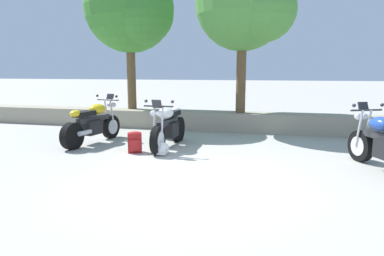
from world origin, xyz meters
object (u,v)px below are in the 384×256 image
at_px(motorcycle_yellow_near_left, 93,124).
at_px(leafy_tree_mid_left, 247,5).
at_px(motorcycle_white_centre, 168,127).
at_px(rider_backpack, 135,142).
at_px(leafy_tree_far_left, 132,9).
at_px(rider_helmet, 163,149).

height_order(motorcycle_yellow_near_left, leafy_tree_mid_left, leafy_tree_mid_left).
height_order(motorcycle_white_centre, rider_backpack, motorcycle_white_centre).
distance_m(motorcycle_yellow_near_left, motorcycle_white_centre, 1.93).
height_order(motorcycle_white_centre, leafy_tree_mid_left, leafy_tree_mid_left).
height_order(motorcycle_yellow_near_left, leafy_tree_far_left, leafy_tree_far_left).
bearing_deg(leafy_tree_far_left, motorcycle_yellow_near_left, -88.39).
bearing_deg(motorcycle_white_centre, motorcycle_yellow_near_left, 179.95).
bearing_deg(motorcycle_yellow_near_left, leafy_tree_mid_left, 36.30).
xyz_separation_m(rider_backpack, rider_helmet, (0.67, -0.10, -0.11)).
bearing_deg(leafy_tree_far_left, rider_helmet, -58.88).
bearing_deg(rider_helmet, motorcycle_yellow_near_left, 159.40).
height_order(rider_helmet, leafy_tree_mid_left, leafy_tree_mid_left).
height_order(rider_backpack, leafy_tree_far_left, leafy_tree_far_left).
height_order(leafy_tree_far_left, leafy_tree_mid_left, leafy_tree_far_left).
bearing_deg(rider_helmet, leafy_tree_mid_left, 66.94).
relative_size(rider_helmet, leafy_tree_mid_left, 0.06).
xyz_separation_m(motorcycle_white_centre, leafy_tree_mid_left, (1.53, 2.54, 3.11)).
relative_size(motorcycle_yellow_near_left, leafy_tree_far_left, 0.45).
bearing_deg(rider_backpack, motorcycle_yellow_near_left, 154.02).
bearing_deg(motorcycle_white_centre, rider_helmet, -81.34).
relative_size(motorcycle_white_centre, rider_backpack, 4.39).
distance_m(motorcycle_white_centre, leafy_tree_mid_left, 4.30).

